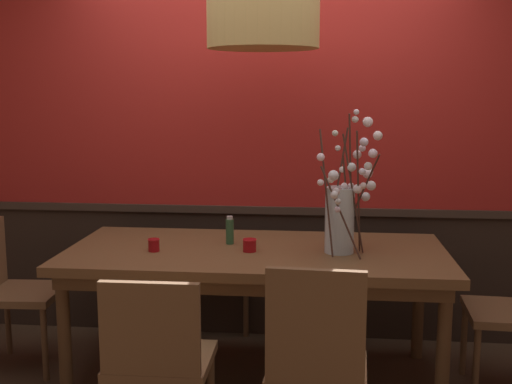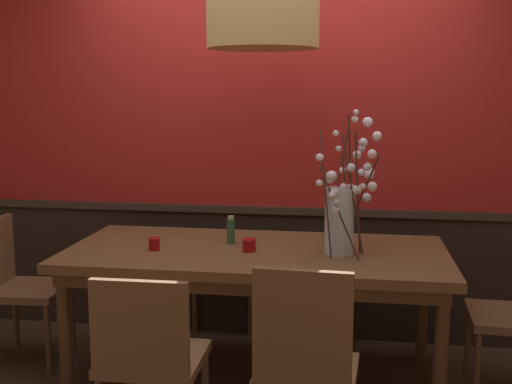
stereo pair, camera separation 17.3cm
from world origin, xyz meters
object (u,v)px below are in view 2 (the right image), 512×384
object	(u,v)px
condiment_bottle	(231,230)
chair_far_side_right	(322,253)
vase_with_blossoms	(342,213)
pendant_lamp	(263,23)
chair_near_side_right	(305,362)
chair_far_side_left	(230,254)
candle_holder_nearer_edge	(154,244)
dining_table	(256,263)
chair_head_west_end	(17,282)
candle_holder_nearer_center	(249,245)
chair_near_side_left	(149,354)

from	to	relation	value
condiment_bottle	chair_far_side_right	bearing A→B (deg)	57.52
vase_with_blossoms	pendant_lamp	distance (m)	1.10
chair_near_side_right	chair_far_side_left	size ratio (longest dim) A/B	1.09
vase_with_blossoms	condiment_bottle	world-z (taller)	vase_with_blossoms
candle_holder_nearer_edge	condiment_bottle	distance (m)	0.45
chair_far_side_left	dining_table	bearing A→B (deg)	-69.91
candle_holder_nearer_edge	chair_head_west_end	bearing A→B (deg)	172.12
chair_head_west_end	chair_near_side_right	bearing A→B (deg)	-27.40
pendant_lamp	condiment_bottle	bearing A→B (deg)	147.14
candle_holder_nearer_center	pendant_lamp	bearing A→B (deg)	26.16
chair_near_side_left	chair_near_side_right	world-z (taller)	chair_near_side_right
chair_far_side_right	candle_holder_nearer_center	bearing A→B (deg)	-110.88
chair_far_side_right	condiment_bottle	size ratio (longest dim) A/B	5.93
chair_head_west_end	candle_holder_nearer_center	distance (m)	1.48
chair_far_side_right	vase_with_blossoms	distance (m)	1.04
chair_head_west_end	candle_holder_nearer_center	bearing A→B (deg)	-3.00
chair_far_side_left	candle_holder_nearer_edge	bearing A→B (deg)	-103.37
chair_head_west_end	chair_far_side_left	distance (m)	1.44
chair_near_side_left	candle_holder_nearer_center	world-z (taller)	chair_near_side_left
chair_head_west_end	vase_with_blossoms	size ratio (longest dim) A/B	1.13
dining_table	chair_far_side_left	distance (m)	0.96
chair_far_side_right	candle_holder_nearer_center	distance (m)	1.05
pendant_lamp	vase_with_blossoms	bearing A→B (deg)	-0.77
chair_far_side_left	chair_near_side_right	bearing A→B (deg)	-69.63
chair_near_side_left	chair_far_side_left	xyz separation A→B (m)	(0.02, 1.77, -0.00)
chair_near_side_right	vase_with_blossoms	distance (m)	1.02
chair_near_side_left	candle_holder_nearer_edge	bearing A→B (deg)	105.62
chair_far_side_left	candle_holder_nearer_edge	distance (m)	1.07
candle_holder_nearer_edge	condiment_bottle	xyz separation A→B (m)	(0.40, 0.22, 0.04)
candle_holder_nearer_center	pendant_lamp	distance (m)	1.21
chair_near_side_left	chair_near_side_right	distance (m)	0.70
chair_far_side_right	candle_holder_nearer_edge	size ratio (longest dim) A/B	13.58
chair_far_side_right	chair_far_side_left	bearing A→B (deg)	-179.78
chair_near_side_left	candle_holder_nearer_center	bearing A→B (deg)	69.14
candle_holder_nearer_edge	condiment_bottle	bearing A→B (deg)	28.85
chair_near_side_left	vase_with_blossoms	size ratio (longest dim) A/B	1.12
chair_far_side_left	chair_far_side_right	bearing A→B (deg)	0.22
chair_far_side_right	candle_holder_nearer_center	world-z (taller)	chair_far_side_right
chair_head_west_end	chair_far_side_right	bearing A→B (deg)	25.68
chair_near_side_left	pendant_lamp	xyz separation A→B (m)	(0.38, 0.86, 1.51)
candle_holder_nearer_edge	pendant_lamp	size ratio (longest dim) A/B	0.09
chair_far_side_right	pendant_lamp	world-z (taller)	pendant_lamp
vase_with_blossoms	candle_holder_nearer_edge	size ratio (longest dim) A/B	10.97
chair_near_side_left	vase_with_blossoms	world-z (taller)	vase_with_blossoms
chair_head_west_end	candle_holder_nearer_center	xyz separation A→B (m)	(1.45, -0.08, 0.30)
chair_far_side_left	condiment_bottle	size ratio (longest dim) A/B	5.37
chair_near_side_left	condiment_bottle	xyz separation A→B (m)	(0.18, 0.99, 0.35)
chair_near_side_right	candle_holder_nearer_center	size ratio (longest dim) A/B	12.18
vase_with_blossoms	chair_far_side_right	bearing A→B (deg)	99.20
chair_far_side_right	vase_with_blossoms	world-z (taller)	vase_with_blossoms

